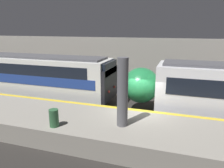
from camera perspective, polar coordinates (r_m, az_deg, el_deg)
name	(u,v)px	position (r m, az deg, el deg)	size (l,w,h in m)	color
ground_plane	(139,125)	(13.11, 6.98, -10.71)	(120.00, 120.00, 0.00)	#282623
platform	(131,133)	(11.12, 4.96, -12.62)	(40.00, 4.02, 1.02)	gray
station_rear_barrier	(155,67)	(18.75, 11.25, 4.45)	(50.00, 0.15, 4.73)	#9E998E
support_pillar_near	(123,93)	(10.13, 2.77, -2.25)	(0.51, 0.51, 3.28)	#56565B
train_boxy	(4,75)	(19.99, -26.32, 2.20)	(18.64, 2.86, 3.52)	black
trash_bin	(54,118)	(10.77, -14.93, -8.58)	(0.44, 0.44, 0.85)	#2D5B38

